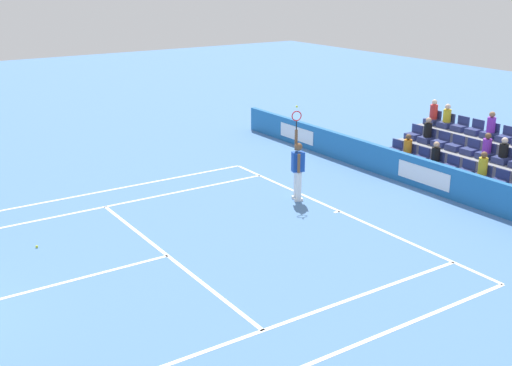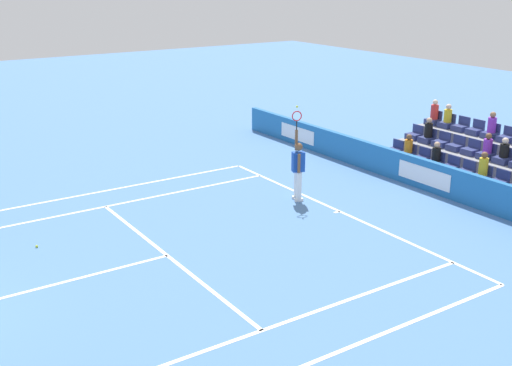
{
  "view_description": "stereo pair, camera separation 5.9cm",
  "coord_description": "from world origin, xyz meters",
  "views": [
    {
      "loc": [
        -12.99,
        -0.3,
        6.54
      ],
      "look_at": [
        0.74,
        -9.48,
        1.1
      ],
      "focal_mm": 44.83,
      "sensor_mm": 36.0,
      "label": 1
    },
    {
      "loc": [
        -13.03,
        -0.35,
        6.54
      ],
      "look_at": [
        0.74,
        -9.48,
        1.1
      ],
      "focal_mm": 44.83,
      "sensor_mm": 36.0,
      "label": 2
    }
  ],
  "objects": [
    {
      "name": "line_centre_service",
      "position": [
        0.0,
        -3.2,
        0.0
      ],
      "size": [
        0.1,
        6.4,
        0.01
      ],
      "primitive_type": "cube",
      "color": "white",
      "rests_on": "ground"
    },
    {
      "name": "line_singles_sideline_left",
      "position": [
        4.12,
        -5.95,
        0.0
      ],
      "size": [
        0.1,
        11.89,
        0.01
      ],
      "primitive_type": "cube",
      "color": "white",
      "rests_on": "ground"
    },
    {
      "name": "line_centre_mark",
      "position": [
        0.0,
        -11.79,
        0.0
      ],
      "size": [
        0.1,
        0.2,
        0.01
      ],
      "primitive_type": "cube",
      "color": "white",
      "rests_on": "ground"
    },
    {
      "name": "sponsor_barrier",
      "position": [
        -0.0,
        -15.43,
        0.49
      ],
      "size": [
        19.78,
        0.22,
        0.97
      ],
      "color": "#1E66AD",
      "rests_on": "ground"
    },
    {
      "name": "line_service",
      "position": [
        0.0,
        -6.4,
        0.0
      ],
      "size": [
        8.23,
        0.1,
        0.01
      ],
      "primitive_type": "cube",
      "color": "white",
      "rests_on": "ground"
    },
    {
      "name": "line_baseline",
      "position": [
        0.0,
        -11.89,
        0.0
      ],
      "size": [
        10.97,
        0.1,
        0.01
      ],
      "primitive_type": "cube",
      "color": "white",
      "rests_on": "ground"
    },
    {
      "name": "loose_tennis_ball",
      "position": [
        2.25,
        -3.89,
        0.03
      ],
      "size": [
        0.07,
        0.07,
        0.07
      ],
      "primitive_type": "sphere",
      "color": "#D1E533",
      "rests_on": "ground"
    },
    {
      "name": "stadium_stand",
      "position": [
        -0.0,
        -17.75,
        0.56
      ],
      "size": [
        5.58,
        2.85,
        2.18
      ],
      "color": "gray",
      "rests_on": "ground"
    },
    {
      "name": "line_doubles_sideline_left",
      "position": [
        5.49,
        -5.95,
        0.0
      ],
      "size": [
        0.1,
        11.89,
        0.01
      ],
      "primitive_type": "cube",
      "color": "white",
      "rests_on": "ground"
    },
    {
      "name": "line_singles_sideline_right",
      "position": [
        -4.12,
        -5.95,
        0.0
      ],
      "size": [
        0.1,
        11.89,
        0.01
      ],
      "primitive_type": "cube",
      "color": "white",
      "rests_on": "ground"
    },
    {
      "name": "tennis_player",
      "position": [
        1.48,
        -11.48,
        0.99
      ],
      "size": [
        0.51,
        0.43,
        2.85
      ],
      "color": "white",
      "rests_on": "ground"
    }
  ]
}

